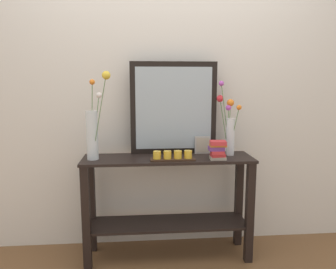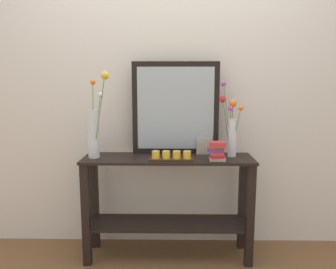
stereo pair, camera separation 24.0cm
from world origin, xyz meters
TOP-DOWN VIEW (x-y plane):
  - ground_plane at (0.00, 0.00)m, footprint 7.00×6.00m
  - wall_back at (0.00, 0.29)m, footprint 6.40×0.08m
  - console_table at (0.00, 0.00)m, footprint 1.25×0.35m
  - mirror_leaning at (0.06, 0.14)m, footprint 0.66×0.03m
  - tall_vase_left at (-0.53, -0.02)m, footprint 0.19×0.21m
  - vase_right at (0.47, 0.05)m, footprint 0.16×0.18m
  - candle_tray at (0.03, -0.09)m, footprint 0.32×0.09m
  - picture_frame_small at (0.28, 0.11)m, footprint 0.12×0.01m
  - book_stack at (0.34, -0.11)m, footprint 0.13×0.10m

SIDE VIEW (x-z plane):
  - ground_plane at x=0.00m, z-range -0.02..0.00m
  - console_table at x=0.00m, z-range 0.10..0.87m
  - candle_tray at x=0.03m, z-range 0.77..0.84m
  - picture_frame_small at x=0.28m, z-range 0.78..0.91m
  - book_stack at x=0.34m, z-range 0.78..0.92m
  - tall_vase_left at x=-0.53m, z-range 0.68..1.31m
  - vase_right at x=0.47m, z-range 0.72..1.28m
  - mirror_leaning at x=0.06m, z-range 0.78..1.48m
  - wall_back at x=0.00m, z-range 0.00..2.70m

